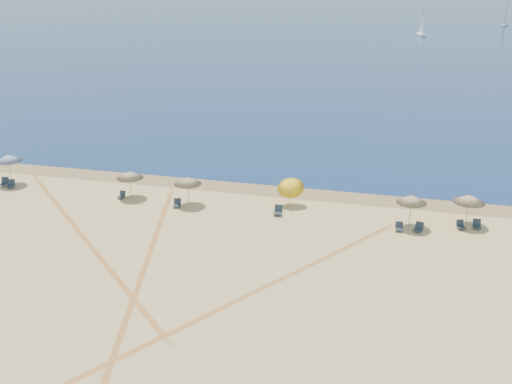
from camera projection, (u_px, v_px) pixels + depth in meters
ground at (148, 378)px, 25.49m from camera, size 160.00×160.00×0.00m
ocean at (379, 14)px, 228.99m from camera, size 500.00×500.00×0.00m
wet_sand at (268, 190)px, 47.19m from camera, size 500.00×500.00×0.00m
umbrella_0 at (8, 158)px, 47.52m from camera, size 2.20×2.20×2.66m
umbrella_1 at (130, 175)px, 44.88m from camera, size 2.11×2.11×2.26m
umbrella_2 at (188, 181)px, 43.47m from camera, size 2.09×2.09×2.31m
umbrella_3 at (290, 185)px, 43.39m from camera, size 2.02×2.03×2.41m
umbrella_4 at (412, 199)px, 39.66m from camera, size 2.11×2.11×2.45m
umbrella_5 at (469, 199)px, 40.00m from camera, size 2.18×2.18×2.33m
chair_0 at (4, 182)px, 47.89m from camera, size 0.72×0.81×0.73m
chair_1 at (11, 184)px, 47.48m from camera, size 0.74×0.81×0.69m
chair_2 at (122, 195)px, 45.28m from camera, size 0.60×0.67×0.61m
chair_3 at (177, 203)px, 43.66m from camera, size 0.64×0.71×0.65m
chair_4 at (278, 211)px, 42.26m from camera, size 0.62×0.72×0.73m
chair_5 at (399, 227)px, 39.70m from camera, size 0.54×0.63×0.62m
chair_6 at (419, 228)px, 39.55m from camera, size 0.76×0.82×0.68m
chair_7 at (461, 225)px, 39.98m from camera, size 0.72×0.77×0.63m
chair_8 at (477, 225)px, 40.04m from camera, size 0.55×0.65×0.66m
sailboat_0 at (421, 26)px, 153.92m from camera, size 2.79×5.58×8.06m
sailboat_1 at (505, 19)px, 180.41m from camera, size 2.82×5.12×7.42m
tire_tracks at (150, 268)px, 34.85m from camera, size 52.52×45.04×0.00m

